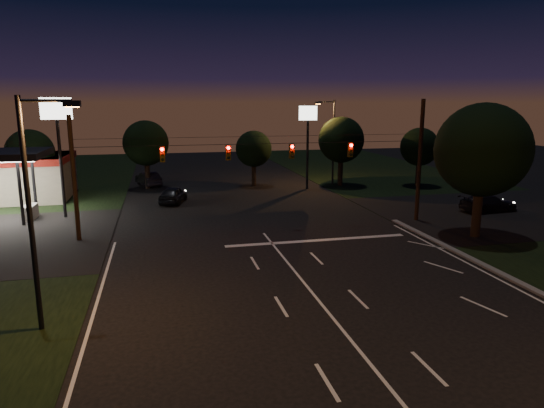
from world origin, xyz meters
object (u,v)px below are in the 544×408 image
object	(u,v)px
tree_right_near	(481,151)
car_oncoming_a	(173,195)
car_oncoming_b	(148,179)
car_cross	(488,203)
utility_pole_right	(416,220)

from	to	relation	value
tree_right_near	car_oncoming_a	xyz separation A→B (m)	(-19.21, 15.64, -4.93)
car_oncoming_b	car_cross	bearing A→B (deg)	125.90
utility_pole_right	car_oncoming_a	size ratio (longest dim) A/B	2.06
tree_right_near	car_oncoming_b	bearing A→B (deg)	130.20
tree_right_near	car_oncoming_b	world-z (taller)	tree_right_near
car_cross	tree_right_near	bearing A→B (deg)	132.80
tree_right_near	car_oncoming_a	size ratio (longest dim) A/B	2.01
utility_pole_right	car_oncoming_b	distance (m)	28.72
car_cross	car_oncoming_b	bearing A→B (deg)	50.13
car_oncoming_b	utility_pole_right	bearing A→B (deg)	115.16
utility_pole_right	car_cross	world-z (taller)	utility_pole_right
tree_right_near	car_oncoming_a	world-z (taller)	tree_right_near
utility_pole_right	car_oncoming_a	distance (m)	20.73
car_oncoming_a	car_cross	distance (m)	26.65
tree_right_near	car_oncoming_b	size ratio (longest dim) A/B	1.94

